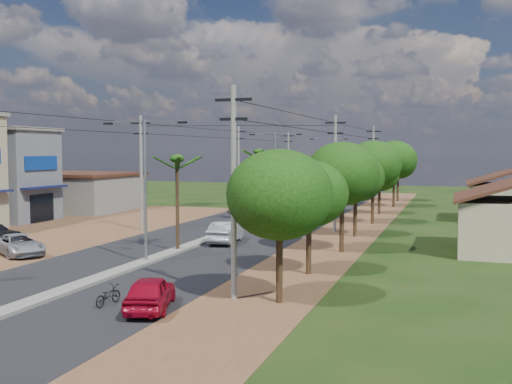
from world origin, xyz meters
TOP-DOWN VIEW (x-y plane):
  - ground at (0.00, 0.00)m, footprint 160.00×160.00m
  - road at (0.00, 15.00)m, footprint 12.00×110.00m
  - median at (0.00, 18.00)m, footprint 1.00×90.00m
  - dirt_lot_west at (-15.00, 8.00)m, footprint 18.00×46.00m
  - dirt_shoulder_east at (8.50, 15.00)m, footprint 5.00×90.00m
  - shophouse_grey at (-21.98, 14.00)m, footprint 9.00×6.40m
  - low_shed at (-21.00, 24.00)m, footprint 10.40×10.40m
  - house_east_far at (21.00, 28.00)m, footprint 7.60×7.50m
  - tree_east_a at (9.50, -6.00)m, footprint 4.40×4.40m
  - tree_east_b at (9.30, 0.00)m, footprint 4.00×4.00m
  - tree_east_c at (9.70, 7.00)m, footprint 4.60×4.60m
  - tree_east_d at (9.40, 14.00)m, footprint 4.20×4.20m
  - tree_east_e at (9.60, 22.00)m, footprint 4.80×4.80m
  - tree_east_f at (9.20, 30.00)m, footprint 3.80×3.80m
  - tree_east_g at (9.80, 38.00)m, footprint 5.00×5.00m
  - tree_east_h at (9.50, 46.00)m, footprint 4.40×4.40m
  - palm_median_near at (0.00, 4.00)m, footprint 2.00×2.00m
  - palm_median_mid at (0.00, 20.00)m, footprint 2.00×2.00m
  - palm_median_far at (0.00, 36.00)m, footprint 2.00×2.00m
  - streetlight_near at (0.00, 0.00)m, footprint 5.10×0.18m
  - streetlight_mid at (0.00, 25.00)m, footprint 5.10×0.18m
  - streetlight_far at (0.00, 50.00)m, footprint 5.10×0.18m
  - utility_pole_w_b at (-7.00, 12.00)m, footprint 1.60×0.24m
  - utility_pole_w_c at (-7.00, 34.00)m, footprint 1.60×0.24m
  - utility_pole_w_d at (-7.00, 55.00)m, footprint 1.60×0.24m
  - utility_pole_e_a at (7.50, -6.00)m, footprint 1.60×0.24m
  - utility_pole_e_b at (7.50, 16.00)m, footprint 1.60×0.24m
  - utility_pole_e_c at (7.50, 38.00)m, footprint 1.60×0.24m
  - car_red_near at (5.00, -8.71)m, footprint 2.75×4.28m
  - car_silver_mid at (1.58, 8.14)m, footprint 2.08×4.63m
  - car_white_far at (-4.18, 27.22)m, footprint 4.14×5.93m
  - car_parked_silver at (-8.43, -0.25)m, footprint 4.93×4.17m
  - moto_rider_east at (3.05, -8.66)m, footprint 0.67×1.58m
  - moto_rider_west_a at (-1.20, 18.86)m, footprint 0.65×1.56m
  - moto_rider_west_b at (-5.00, 34.04)m, footprint 0.68×1.89m

SIDE VIEW (x-z plane):
  - ground at x=0.00m, z-range 0.00..0.00m
  - dirt_shoulder_east at x=8.50m, z-range 0.00..0.03m
  - dirt_lot_west at x=-15.00m, z-range 0.00..0.04m
  - road at x=0.00m, z-range 0.00..0.04m
  - median at x=0.00m, z-range 0.00..0.18m
  - moto_rider_west_a at x=-1.20m, z-range 0.00..0.80m
  - moto_rider_east at x=3.05m, z-range 0.00..0.81m
  - moto_rider_west_b at x=-5.00m, z-range 0.00..1.11m
  - car_parked_silver at x=-8.43m, z-range 0.00..1.25m
  - car_red_near at x=5.00m, z-range 0.00..1.36m
  - car_silver_mid at x=1.58m, z-range 0.00..1.48m
  - car_white_far at x=-4.18m, z-range 0.00..1.59m
  - low_shed at x=-21.00m, z-range -0.01..3.94m
  - house_east_far at x=21.00m, z-range 0.09..4.69m
  - tree_east_f at x=9.20m, z-range 1.13..6.64m
  - tree_east_b at x=9.30m, z-range 1.20..7.03m
  - shophouse_grey at x=-21.98m, z-range 0.01..8.31m
  - tree_east_d at x=9.40m, z-range 1.27..7.41m
  - tree_east_a at x=9.50m, z-range 1.30..7.67m
  - tree_east_h at x=9.50m, z-range 1.38..7.90m
  - utility_pole_w_b at x=-7.00m, z-range 0.26..9.26m
  - utility_pole_w_c at x=-7.00m, z-range 0.26..9.26m
  - utility_pole_w_d at x=-7.00m, z-range 0.26..9.26m
  - utility_pole_e_a at x=7.50m, z-range 0.26..9.26m
  - utility_pole_e_b at x=7.50m, z-range 0.26..9.26m
  - utility_pole_e_c at x=7.50m, z-range 0.26..9.26m
  - streetlight_near at x=0.00m, z-range 0.79..8.79m
  - streetlight_mid at x=0.00m, z-range 0.79..8.79m
  - streetlight_far at x=0.00m, z-range 0.79..8.79m
  - tree_east_c at x=9.70m, z-range 1.45..8.28m
  - tree_east_e at x=9.60m, z-range 1.52..8.66m
  - tree_east_g at x=9.80m, z-range 1.55..8.93m
  - palm_median_far at x=0.00m, z-range 2.34..8.19m
  - palm_median_near at x=0.00m, z-range 2.46..8.61m
  - palm_median_mid at x=0.00m, z-range 2.62..9.17m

